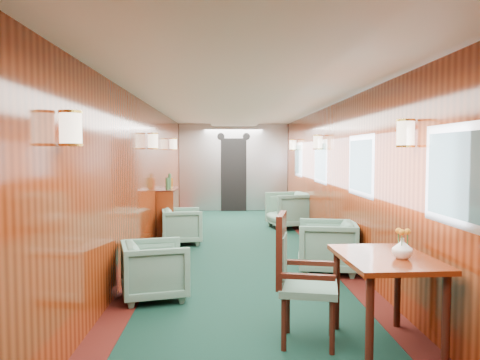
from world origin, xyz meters
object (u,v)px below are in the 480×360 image
at_px(dining_table, 386,271).
at_px(side_chair, 296,273).
at_px(armchair_left_far, 182,226).
at_px(armchair_right_near, 327,246).
at_px(credenza, 168,212).
at_px(armchair_right_far, 289,210).
at_px(armchair_left_near, 155,270).

distance_m(dining_table, side_chair, 0.73).
bearing_deg(side_chair, dining_table, 1.31).
distance_m(armchair_left_far, armchair_right_near, 2.96).
bearing_deg(armchair_left_far, credenza, 16.73).
distance_m(credenza, armchair_right_near, 3.67).
bearing_deg(side_chair, armchair_right_far, 94.88).
xyz_separation_m(side_chair, armchair_left_far, (-1.36, 4.36, -0.28)).
height_order(dining_table, credenza, credenza).
bearing_deg(armchair_left_near, dining_table, -138.27).
bearing_deg(armchair_right_far, armchair_left_near, -37.95).
distance_m(side_chair, armchair_left_far, 4.57).
bearing_deg(armchair_left_far, side_chair, -171.25).
bearing_deg(side_chair, armchair_right_near, 83.65).
height_order(side_chair, armchair_left_far, side_chair).
bearing_deg(dining_table, armchair_left_far, 112.86).
xyz_separation_m(armchair_left_near, armchair_right_far, (2.17, 4.75, 0.06)).
relative_size(side_chair, armchair_right_far, 1.31).
xyz_separation_m(dining_table, side_chair, (-0.72, 0.14, -0.05)).
xyz_separation_m(dining_table, armchair_left_near, (-2.10, 1.39, -0.33)).
xyz_separation_m(dining_table, credenza, (-2.39, 5.17, -0.17)).
height_order(dining_table, armchair_left_near, dining_table).
height_order(credenza, armchair_right_near, credenza).
distance_m(dining_table, armchair_left_far, 4.96).
height_order(dining_table, armchair_right_far, dining_table).
relative_size(dining_table, armchair_left_far, 1.52).
distance_m(side_chair, armchair_right_near, 2.44).
bearing_deg(credenza, armchair_right_far, 21.46).
bearing_deg(armchair_right_near, credenza, -127.75).
relative_size(credenza, armchair_right_near, 1.57).
distance_m(side_chair, credenza, 5.31).
bearing_deg(dining_table, side_chair, 167.07).
relative_size(dining_table, armchair_right_near, 1.36).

